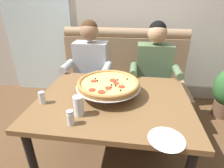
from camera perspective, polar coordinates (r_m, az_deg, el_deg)
The scene contains 13 objects.
ground_plane at distance 1.93m, azimuth 0.31°, elevation -24.10°, with size 16.00×16.00×0.00m, color brown.
back_wall_with_window at distance 2.75m, azimuth 5.03°, elevation 24.19°, with size 6.00×0.12×2.80m, color beige.
window_panel at distance 3.09m, azimuth -24.09°, elevation 22.45°, with size 1.10×0.02×2.80m, color white.
booth_bench at distance 2.44m, azimuth 3.31°, elevation -0.47°, with size 1.68×0.78×1.13m.
dining_table at distance 1.49m, azimuth 0.38°, elevation -7.55°, with size 1.23×0.96×0.75m.
diner_left at distance 2.13m, azimuth -7.30°, elevation 4.51°, with size 0.54×0.64×1.27m.
diner_right at distance 2.07m, azimuth 13.36°, elevation 3.36°, with size 0.54×0.64×1.27m.
pizza at distance 1.44m, azimuth -1.17°, elevation 0.13°, with size 0.53×0.53×0.14m.
shaker_parmesan at distance 1.46m, azimuth -21.63°, elevation -4.38°, with size 0.05×0.05×0.10m.
shaker_pepper_flakes at distance 1.18m, azimuth -13.27°, elevation -10.85°, with size 0.05×0.05×0.10m.
plate_near_left at distance 1.11m, azimuth 17.25°, elevation -16.46°, with size 0.22×0.22×0.02m.
drinking_glass at distance 1.24m, azimuth -10.75°, elevation -7.23°, with size 0.07×0.07×0.15m.
patio_chair at distance 3.75m, azimuth -15.57°, elevation 10.26°, with size 0.40×0.40×0.86m.
Camera 1 is at (0.16, -1.23, 1.49)m, focal length 28.24 mm.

